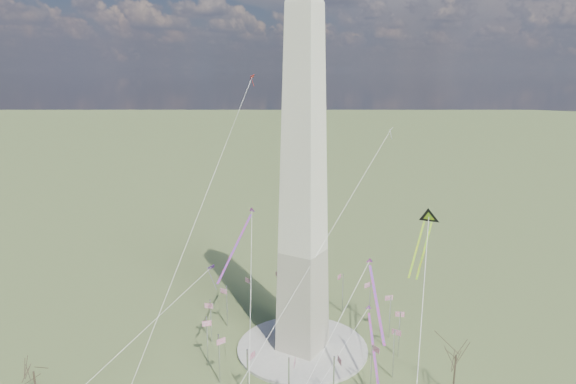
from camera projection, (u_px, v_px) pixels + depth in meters
The scene contains 13 objects.
ground at pixel (302, 349), 141.99m from camera, with size 2000.00×2000.00×0.00m, color #4C6030.
plaza at pixel (302, 348), 141.90m from camera, with size 36.00×36.00×0.80m, color #BBB9AB.
washington_monument at pixel (304, 180), 130.90m from camera, with size 15.56×15.56×100.00m.
flagpole_ring at pixel (303, 325), 140.31m from camera, with size 54.40×54.40×13.00m.
tree_near at pixel (456, 352), 119.37m from camera, with size 9.01×9.01×15.77m.
tree_far at pixel (33, 370), 118.23m from camera, with size 6.41×6.41×11.22m.
kite_delta_black at pixel (428, 221), 130.59m from camera, with size 6.36×16.96×14.01m.
kite_diamond_purple at pixel (211, 270), 151.38m from camera, with size 2.23×2.79×8.14m.
kite_streamer_left at pixel (375, 290), 116.16m from camera, with size 11.11×16.13×12.73m.
kite_streamer_mid at pixel (241, 235), 131.91m from camera, with size 4.75×20.40×14.08m.
kite_streamer_right at pixel (373, 342), 125.58m from camera, with size 12.95×20.25×15.69m.
kite_small_red at pixel (252, 78), 168.22m from camera, with size 1.17×1.78×3.88m.
kite_small_white at pixel (391, 131), 163.75m from camera, with size 1.09×1.64×4.03m.
Camera 1 is at (62.32, -111.94, 75.24)m, focal length 32.00 mm.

